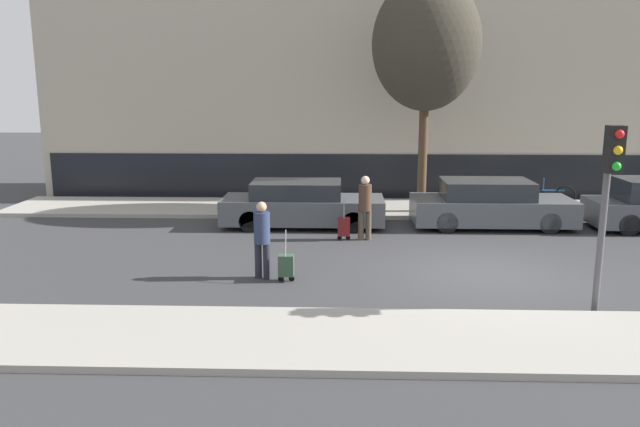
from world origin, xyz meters
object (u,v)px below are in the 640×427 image
(pedestrian_left, at_px, (262,235))
(trolley_left, at_px, (286,266))
(parked_car_0, at_px, (301,205))
(bare_tree_near_crossing, at_px, (426,44))
(trolley_right, at_px, (344,227))
(parked_bicycle, at_px, (548,196))
(traffic_light, at_px, (609,181))
(parked_car_1, at_px, (490,205))
(pedestrian_right, at_px, (365,204))

(pedestrian_left, height_order, trolley_left, pedestrian_left)
(parked_car_0, distance_m, bare_tree_near_crossing, 6.12)
(pedestrian_left, distance_m, trolley_right, 3.86)
(parked_car_0, distance_m, parked_bicycle, 8.27)
(pedestrian_left, bearing_deg, traffic_light, -176.96)
(parked_car_1, distance_m, bare_tree_near_crossing, 5.17)
(pedestrian_right, distance_m, parked_bicycle, 7.36)
(traffic_light, bearing_deg, trolley_left, 163.08)
(trolley_right, bearing_deg, trolley_left, -108.65)
(parked_car_0, distance_m, pedestrian_left, 5.03)
(parked_car_0, distance_m, trolley_right, 2.03)
(pedestrian_left, xyz_separation_m, trolley_left, (0.52, -0.19, -0.59))
(parked_car_1, distance_m, trolley_left, 7.59)
(trolley_left, height_order, parked_bicycle, trolley_left)
(pedestrian_left, bearing_deg, trolley_right, -96.69)
(parked_car_1, xyz_separation_m, pedestrian_right, (-3.66, -1.68, 0.33))
(trolley_left, distance_m, traffic_light, 6.33)
(bare_tree_near_crossing, bearing_deg, parked_car_1, -42.74)
(parked_car_1, relative_size, traffic_light, 1.35)
(parked_car_1, bearing_deg, bare_tree_near_crossing, 137.26)
(pedestrian_right, bearing_deg, traffic_light, -56.54)
(bare_tree_near_crossing, bearing_deg, pedestrian_left, -121.68)
(parked_car_0, xyz_separation_m, trolley_right, (1.22, -1.60, -0.27))
(trolley_right, bearing_deg, pedestrian_right, 3.04)
(parked_car_1, bearing_deg, pedestrian_right, -155.31)
(traffic_light, xyz_separation_m, bare_tree_near_crossing, (-2.07, 8.68, 2.80))
(traffic_light, relative_size, parked_bicycle, 1.90)
(parked_car_0, xyz_separation_m, trolley_left, (0.01, -5.19, -0.29))
(parked_car_0, height_order, pedestrian_right, pedestrian_right)
(parked_car_0, relative_size, bare_tree_near_crossing, 0.65)
(parked_bicycle, xyz_separation_m, bare_tree_near_crossing, (-4.21, -0.77, 4.72))
(parked_car_1, xyz_separation_m, bare_tree_near_crossing, (-1.77, 1.64, 4.57))
(trolley_left, height_order, bare_tree_near_crossing, bare_tree_near_crossing)
(pedestrian_left, xyz_separation_m, pedestrian_right, (2.28, 3.43, 0.03))
(parked_car_0, distance_m, trolley_left, 5.20)
(pedestrian_left, height_order, bare_tree_near_crossing, bare_tree_near_crossing)
(trolley_right, bearing_deg, parked_car_0, 127.42)
(trolley_left, height_order, traffic_light, traffic_light)
(trolley_right, xyz_separation_m, parked_bicycle, (6.65, 4.12, 0.13))
(trolley_right, bearing_deg, pedestrian_left, -116.94)
(parked_car_0, relative_size, parked_bicycle, 2.62)
(parked_car_0, relative_size, trolley_left, 4.19)
(parked_car_0, distance_m, parked_car_1, 5.43)
(pedestrian_right, xyz_separation_m, bare_tree_near_crossing, (1.89, 3.32, 4.24))
(pedestrian_right, bearing_deg, pedestrian_left, -126.56)
(trolley_right, distance_m, traffic_light, 7.28)
(trolley_left, bearing_deg, parked_car_1, 44.37)
(pedestrian_left, bearing_deg, trolley_left, 179.94)
(parked_car_1, distance_m, pedestrian_right, 4.04)
(trolley_right, xyz_separation_m, bare_tree_near_crossing, (2.44, 3.35, 4.85))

